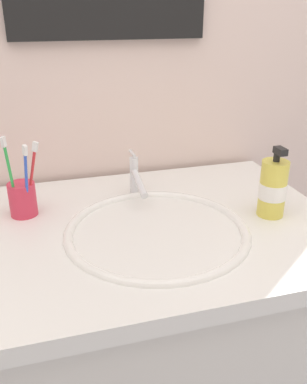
# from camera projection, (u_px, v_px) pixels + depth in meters

# --- Properties ---
(tiled_wall_back) EXTENTS (2.16, 0.04, 2.40)m
(tiled_wall_back) POSITION_uv_depth(u_px,v_px,m) (108.00, 50.00, 1.20)
(tiled_wall_back) COLOR beige
(tiled_wall_back) RESTS_ON ground
(vanity_counter) EXTENTS (0.96, 0.68, 0.83)m
(vanity_counter) POSITION_uv_depth(u_px,v_px,m) (144.00, 351.00, 1.19)
(vanity_counter) COLOR silver
(vanity_counter) RESTS_ON ground
(sink_basin) EXTENTS (0.44, 0.44, 0.12)m
(sink_basin) POSITION_uv_depth(u_px,v_px,m) (157.00, 247.00, 1.00)
(sink_basin) COLOR white
(sink_basin) RESTS_ON vanity_counter
(faucet) EXTENTS (0.02, 0.16, 0.12)m
(faucet) POSITION_uv_depth(u_px,v_px,m) (136.00, 178.00, 1.14)
(faucet) COLOR silver
(faucet) RESTS_ON sink_basin
(toothbrush_cup) EXTENTS (0.07, 0.07, 0.09)m
(toothbrush_cup) POSITION_uv_depth(u_px,v_px,m) (23.00, 199.00, 1.05)
(toothbrush_cup) COLOR #D8334C
(toothbrush_cup) RESTS_ON vanity_counter
(toothbrush_blue) EXTENTS (0.03, 0.04, 0.19)m
(toothbrush_blue) POSITION_uv_depth(u_px,v_px,m) (26.00, 177.00, 1.00)
(toothbrush_blue) COLOR blue
(toothbrush_blue) RESTS_ON toothbrush_cup
(toothbrush_green) EXTENTS (0.02, 0.03, 0.21)m
(toothbrush_green) POSITION_uv_depth(u_px,v_px,m) (10.00, 173.00, 1.00)
(toothbrush_green) COLOR green
(toothbrush_green) RESTS_ON toothbrush_cup
(toothbrush_red) EXTENTS (0.05, 0.04, 0.19)m
(toothbrush_red) POSITION_uv_depth(u_px,v_px,m) (32.00, 174.00, 1.01)
(toothbrush_red) COLOR red
(toothbrush_red) RESTS_ON toothbrush_cup
(soap_dispenser) EXTENTS (0.07, 0.07, 0.18)m
(soap_dispenser) POSITION_uv_depth(u_px,v_px,m) (273.00, 188.00, 1.04)
(soap_dispenser) COLOR #DBCC4C
(soap_dispenser) RESTS_ON vanity_counter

